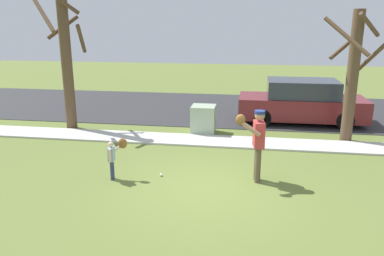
% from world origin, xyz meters
% --- Properties ---
extents(ground_plane, '(48.00, 48.00, 0.00)m').
position_xyz_m(ground_plane, '(0.00, 3.50, 0.00)').
color(ground_plane, olive).
extents(sidewalk_strip, '(36.00, 1.20, 0.06)m').
position_xyz_m(sidewalk_strip, '(0.00, 3.60, 0.03)').
color(sidewalk_strip, beige).
rests_on(sidewalk_strip, ground).
extents(road_surface, '(36.00, 6.80, 0.02)m').
position_xyz_m(road_surface, '(0.00, 8.60, 0.01)').
color(road_surface, '#2D2D30').
rests_on(road_surface, ground).
extents(person_adult, '(0.69, 0.71, 1.76)m').
position_xyz_m(person_adult, '(1.09, 0.59, 1.10)').
color(person_adult, brown).
rests_on(person_adult, ground).
extents(person_child, '(0.44, 0.43, 1.02)m').
position_xyz_m(person_child, '(-2.32, 0.21, 0.66)').
color(person_child, navy).
rests_on(person_child, ground).
extents(baseball, '(0.07, 0.07, 0.07)m').
position_xyz_m(baseball, '(-1.25, 0.53, 0.04)').
color(baseball, white).
rests_on(baseball, ground).
extents(utility_cabinet, '(0.82, 0.79, 0.97)m').
position_xyz_m(utility_cabinet, '(-0.71, 4.59, 0.48)').
color(utility_cabinet, '#9EB293').
rests_on(utility_cabinet, ground).
extents(street_tree_near, '(1.84, 1.88, 4.13)m').
position_xyz_m(street_tree_near, '(4.01, 4.40, 2.23)').
color(street_tree_near, brown).
rests_on(street_tree_near, ground).
extents(street_tree_far, '(1.84, 1.88, 4.89)m').
position_xyz_m(street_tree_far, '(-5.53, 4.44, 2.61)').
color(street_tree_far, brown).
rests_on(street_tree_far, ground).
extents(parked_suv_maroon, '(4.70, 1.90, 1.63)m').
position_xyz_m(parked_suv_maroon, '(2.79, 6.63, 0.79)').
color(parked_suv_maroon, maroon).
rests_on(parked_suv_maroon, road_surface).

